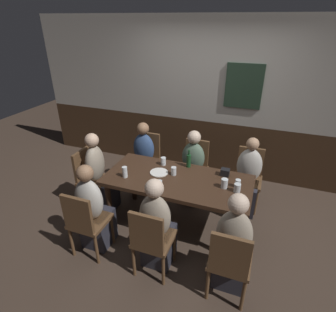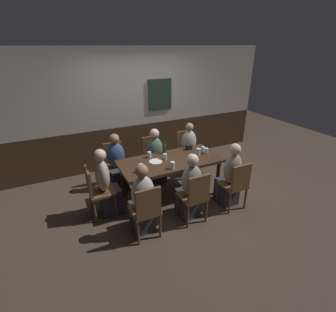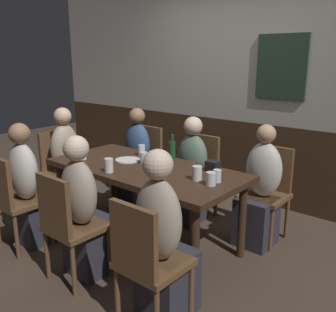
{
  "view_description": "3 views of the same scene",
  "coord_description": "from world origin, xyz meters",
  "px_view_note": "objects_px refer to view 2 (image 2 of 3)",
  "views": [
    {
      "loc": [
        0.9,
        -2.75,
        2.53
      ],
      "look_at": [
        -0.15,
        0.06,
        1.0
      ],
      "focal_mm": 29.07,
      "sensor_mm": 36.0,
      "label": 1
    },
    {
      "loc": [
        -1.78,
        -3.54,
        2.62
      ],
      "look_at": [
        -0.05,
        -0.0,
        0.83
      ],
      "focal_mm": 26.32,
      "sensor_mm": 36.0,
      "label": 2
    },
    {
      "loc": [
        2.23,
        -2.32,
        1.7
      ],
      "look_at": [
        0.19,
        0.1,
        0.85
      ],
      "focal_mm": 39.97,
      "sensor_mm": 36.0,
      "label": 3
    }
  ],
  "objects_px": {
    "person_right_near": "(230,179)",
    "chair_right_far": "(186,149)",
    "person_left_near": "(142,204)",
    "chair_mid_near": "(195,195)",
    "condiment_caddy": "(189,147)",
    "pint_glass_amber": "(173,166)",
    "beer_bottle_green": "(165,148)",
    "tumbler_short": "(141,168)",
    "chair_left_far": "(115,162)",
    "chair_right_near": "(236,183)",
    "person_head_west": "(107,187)",
    "person_mid_far": "(156,159)",
    "plate_white_large": "(156,162)",
    "person_right_far": "(190,152)",
    "pint_glass_stout": "(149,155)",
    "pint_glass_pale": "(165,157)",
    "person_mid_near": "(189,191)",
    "highball_clear": "(198,152)",
    "chair_head_west": "(97,189)",
    "dining_table": "(171,164)",
    "person_left_far": "(117,167)",
    "beer_glass_tall": "(203,149)",
    "chair_mid_far": "(153,155)",
    "chair_left_near": "(146,209)",
    "tumbler_water": "(206,151)"
  },
  "relations": [
    {
      "from": "person_right_far",
      "to": "chair_head_west",
      "type": "bearing_deg",
      "value": -162.43
    },
    {
      "from": "person_mid_near",
      "to": "beer_bottle_green",
      "type": "bearing_deg",
      "value": 87.72
    },
    {
      "from": "person_left_far",
      "to": "person_left_near",
      "type": "height_order",
      "value": "person_left_near"
    },
    {
      "from": "chair_left_near",
      "to": "person_left_near",
      "type": "distance_m",
      "value": 0.16
    },
    {
      "from": "person_mid_near",
      "to": "highball_clear",
      "type": "height_order",
      "value": "person_mid_near"
    },
    {
      "from": "chair_mid_far",
      "to": "person_left_far",
      "type": "xyz_separation_m",
      "value": [
        -0.81,
        -0.16,
        -0.02
      ]
    },
    {
      "from": "chair_head_west",
      "to": "chair_left_near",
      "type": "distance_m",
      "value": 0.99
    },
    {
      "from": "person_right_far",
      "to": "pint_glass_stout",
      "type": "xyz_separation_m",
      "value": [
        -1.1,
        -0.41,
        0.32
      ]
    },
    {
      "from": "pint_glass_stout",
      "to": "person_left_near",
      "type": "bearing_deg",
      "value": -118.22
    },
    {
      "from": "pint_glass_amber",
      "to": "chair_head_west",
      "type": "bearing_deg",
      "value": 165.47
    },
    {
      "from": "chair_mid_far",
      "to": "pint_glass_stout",
      "type": "relative_size",
      "value": 8.04
    },
    {
      "from": "chair_head_west",
      "to": "person_mid_near",
      "type": "distance_m",
      "value": 1.49
    },
    {
      "from": "condiment_caddy",
      "to": "dining_table",
      "type": "bearing_deg",
      "value": -152.08
    },
    {
      "from": "beer_bottle_green",
      "to": "tumbler_short",
      "type": "bearing_deg",
      "value": -141.48
    },
    {
      "from": "tumbler_water",
      "to": "beer_bottle_green",
      "type": "relative_size",
      "value": 0.42
    },
    {
      "from": "dining_table",
      "to": "chair_right_far",
      "type": "height_order",
      "value": "chair_right_far"
    },
    {
      "from": "pint_glass_amber",
      "to": "dining_table",
      "type": "bearing_deg",
      "value": 68.81
    },
    {
      "from": "person_right_near",
      "to": "chair_right_far",
      "type": "bearing_deg",
      "value": 90.0
    },
    {
      "from": "person_right_far",
      "to": "pint_glass_stout",
      "type": "height_order",
      "value": "person_right_far"
    },
    {
      "from": "chair_right_far",
      "to": "beer_bottle_green",
      "type": "distance_m",
      "value": 0.98
    },
    {
      "from": "person_head_west",
      "to": "plate_white_large",
      "type": "height_order",
      "value": "person_head_west"
    },
    {
      "from": "person_mid_near",
      "to": "beer_bottle_green",
      "type": "relative_size",
      "value": 4.6
    },
    {
      "from": "chair_mid_far",
      "to": "person_left_near",
      "type": "height_order",
      "value": "person_left_near"
    },
    {
      "from": "tumbler_water",
      "to": "pint_glass_pale",
      "type": "bearing_deg",
      "value": 172.61
    },
    {
      "from": "dining_table",
      "to": "person_left_far",
      "type": "xyz_separation_m",
      "value": [
        -0.81,
        0.68,
        -0.19
      ]
    },
    {
      "from": "person_right_far",
      "to": "beer_bottle_green",
      "type": "bearing_deg",
      "value": -156.21
    },
    {
      "from": "chair_left_near",
      "to": "pint_glass_pale",
      "type": "height_order",
      "value": "chair_left_near"
    },
    {
      "from": "chair_right_far",
      "to": "chair_mid_near",
      "type": "distance_m",
      "value": 1.86
    },
    {
      "from": "person_left_near",
      "to": "condiment_caddy",
      "type": "xyz_separation_m",
      "value": [
        1.34,
        0.96,
        0.3
      ]
    },
    {
      "from": "chair_left_far",
      "to": "chair_right_near",
      "type": "xyz_separation_m",
      "value": [
        1.61,
        -1.68,
        0.0
      ]
    },
    {
      "from": "person_mid_far",
      "to": "pint_glass_stout",
      "type": "distance_m",
      "value": 0.6
    },
    {
      "from": "person_left_near",
      "to": "pint_glass_stout",
      "type": "distance_m",
      "value": 1.12
    },
    {
      "from": "highball_clear",
      "to": "plate_white_large",
      "type": "distance_m",
      "value": 0.85
    },
    {
      "from": "chair_right_far",
      "to": "person_left_near",
      "type": "distance_m",
      "value": 2.21
    },
    {
      "from": "chair_left_near",
      "to": "beer_bottle_green",
      "type": "xyz_separation_m",
      "value": [
        0.85,
        1.18,
        0.34
      ]
    },
    {
      "from": "person_right_near",
      "to": "person_head_west",
      "type": "height_order",
      "value": "person_head_west"
    },
    {
      "from": "person_head_west",
      "to": "pint_glass_stout",
      "type": "relative_size",
      "value": 10.7
    },
    {
      "from": "beer_glass_tall",
      "to": "person_head_west",
      "type": "bearing_deg",
      "value": -178.04
    },
    {
      "from": "person_mid_near",
      "to": "chair_right_near",
      "type": "bearing_deg",
      "value": -11.41
    },
    {
      "from": "dining_table",
      "to": "person_right_near",
      "type": "distance_m",
      "value": 1.07
    },
    {
      "from": "chair_right_near",
      "to": "pint_glass_pale",
      "type": "height_order",
      "value": "chair_right_near"
    },
    {
      "from": "chair_right_far",
      "to": "pint_glass_amber",
      "type": "distance_m",
      "value": 1.51
    },
    {
      "from": "chair_right_near",
      "to": "beer_bottle_green",
      "type": "height_order",
      "value": "beer_bottle_green"
    },
    {
      "from": "chair_mid_near",
      "to": "condiment_caddy",
      "type": "height_order",
      "value": "chair_mid_near"
    },
    {
      "from": "chair_left_near",
      "to": "person_left_near",
      "type": "relative_size",
      "value": 0.77
    },
    {
      "from": "person_head_west",
      "to": "person_mid_far",
      "type": "relative_size",
      "value": 1.06
    },
    {
      "from": "beer_glass_tall",
      "to": "person_right_near",
      "type": "bearing_deg",
      "value": -83.93
    },
    {
      "from": "chair_mid_near",
      "to": "person_right_far",
      "type": "relative_size",
      "value": 0.79
    },
    {
      "from": "chair_left_near",
      "to": "tumbler_short",
      "type": "bearing_deg",
      "value": 74.9
    },
    {
      "from": "chair_head_west",
      "to": "tumbler_water",
      "type": "distance_m",
      "value": 2.08
    }
  ]
}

